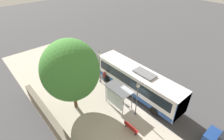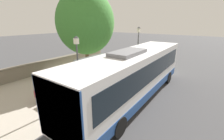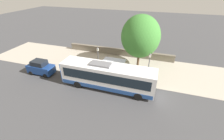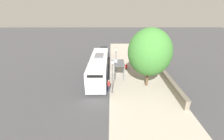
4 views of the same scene
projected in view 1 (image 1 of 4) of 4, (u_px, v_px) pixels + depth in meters
The scene contains 9 objects.
ground_plane at pixel (135, 104), 20.31m from camera, with size 120.00×120.00×0.00m, color #424244.
sidewalk_plaza at pixel (105, 125), 17.86m from camera, with size 9.00×44.00×0.02m.
bus at pixel (138, 81), 21.08m from camera, with size 2.75×11.97×3.47m.
bus_shelter at pixel (118, 92), 19.07m from camera, with size 1.65×3.14×2.47m.
pedestrian at pixel (104, 75), 23.44m from camera, with size 0.34×0.23×1.71m.
bench at pixel (131, 128), 17.02m from camera, with size 0.40×1.65×0.88m.
street_lamp_near at pixel (137, 97), 17.68m from camera, with size 0.28×0.28×4.30m.
street_lamp_far at pixel (100, 64), 22.45m from camera, with size 0.28×0.28×4.67m.
shade_tree at pixel (70, 70), 17.23m from camera, with size 5.84×5.84×8.24m.
Camera 1 is at (-11.61, -9.39, 14.59)m, focal length 28.00 mm.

